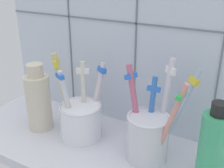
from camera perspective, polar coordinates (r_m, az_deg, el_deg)
name	(u,v)px	position (r cm, az deg, el deg)	size (l,w,h in cm)	color
counter_slab	(108,154)	(55.09, -0.85, -14.07)	(64.00, 22.00, 2.00)	silver
tile_wall_back	(138,30)	(55.84, 5.37, 10.81)	(64.00, 2.20, 45.00)	silver
toothbrush_cup_left	(80,117)	(56.79, -6.41, -6.70)	(8.55, 10.21, 17.57)	white
toothbrush_cup_right	(149,133)	(50.36, 7.53, -9.81)	(12.26, 10.05, 18.17)	silver
ceramic_vase	(40,99)	(60.36, -14.44, -3.04)	(5.08, 5.08, 14.29)	beige
soap_bottle	(213,148)	(46.59, 19.80, -12.18)	(4.50, 4.50, 14.18)	#3EAB72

